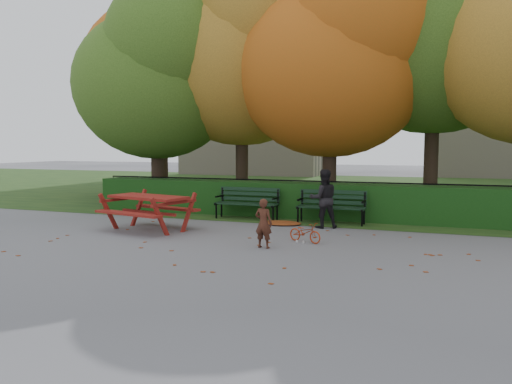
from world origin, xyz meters
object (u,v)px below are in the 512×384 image
(tree_a, at_px, (160,73))
(adult, at_px, (324,199))
(bicycle, at_px, (305,232))
(tree_d, at_px, (449,16))
(picnic_table, at_px, (148,203))
(bench_left, at_px, (248,201))
(child, at_px, (264,223))
(tree_b, at_px, (249,47))
(tree_f, at_px, (165,59))
(tree_c, at_px, (340,54))
(bench_right, at_px, (332,204))

(tree_a, distance_m, adult, 7.78)
(bicycle, bearing_deg, tree_d, -0.80)
(bicycle, bearing_deg, picnic_table, 110.67)
(bench_left, height_order, child, child)
(tree_d, bearing_deg, tree_b, -175.62)
(tree_b, distance_m, tree_d, 6.37)
(tree_a, bearing_deg, tree_b, 23.05)
(tree_f, height_order, adult, tree_f)
(tree_c, bearing_deg, bicycle, -86.90)
(bench_right, bearing_deg, tree_b, 139.33)
(tree_d, relative_size, bench_right, 5.32)
(tree_a, distance_m, bench_left, 5.89)
(tree_d, bearing_deg, child, -115.38)
(tree_a, height_order, bench_right, tree_a)
(tree_a, relative_size, picnic_table, 3.26)
(tree_f, height_order, bench_right, tree_f)
(tree_a, height_order, adult, tree_a)
(bench_right, bearing_deg, tree_f, 146.08)
(tree_a, distance_m, tree_f, 4.31)
(bench_left, bearing_deg, tree_b, 110.58)
(tree_b, bearing_deg, tree_a, -156.95)
(tree_b, distance_m, tree_c, 3.42)
(tree_c, distance_m, bicycle, 6.85)
(tree_d, xyz_separation_m, bench_left, (-5.18, -3.53, -5.46))
(tree_f, relative_size, bicycle, 11.25)
(tree_a, xyz_separation_m, bicycle, (6.30, -4.67, -4.31))
(tree_c, distance_m, tree_d, 3.50)
(tree_a, distance_m, picnic_table, 6.38)
(bench_left, height_order, bench_right, same)
(bench_right, distance_m, bicycle, 2.81)
(tree_f, height_order, bench_left, tree_f)
(tree_f, relative_size, bench_left, 5.10)
(bench_left, xyz_separation_m, bench_right, (2.40, 0.00, 0.00))
(child, bearing_deg, tree_d, -110.16)
(tree_c, distance_m, tree_f, 8.66)
(tree_d, bearing_deg, bench_left, -145.74)
(tree_f, relative_size, bench_right, 5.10)
(child, relative_size, bicycle, 1.23)
(tree_d, height_order, picnic_table, tree_d)
(tree_d, xyz_separation_m, adult, (-2.82, -4.33, -5.24))
(tree_c, bearing_deg, bench_left, -133.36)
(picnic_table, distance_m, child, 3.50)
(bench_right, bearing_deg, bicycle, -89.82)
(bench_left, bearing_deg, adult, -18.76)
(bench_right, bearing_deg, tree_c, 96.70)
(tree_a, distance_m, tree_d, 9.33)
(tree_c, xyz_separation_m, tree_f, (-7.97, 3.28, 0.87))
(tree_c, bearing_deg, tree_a, -176.35)
(tree_c, relative_size, child, 7.94)
(picnic_table, bearing_deg, child, -3.91)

